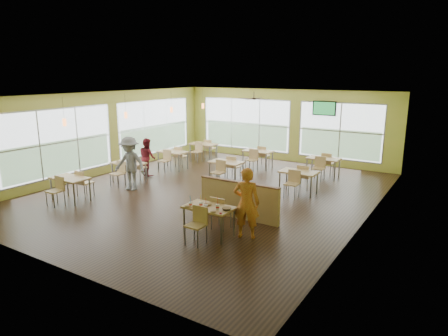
# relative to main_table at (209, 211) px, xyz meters

# --- Properties ---
(room) EXTENTS (12.00, 12.04, 3.20)m
(room) POSITION_rel_main_table_xyz_m (-2.00, 3.00, 0.97)
(room) COLOR black
(room) RESTS_ON ground
(window_bays) EXTENTS (9.24, 10.24, 2.38)m
(window_bays) POSITION_rel_main_table_xyz_m (-4.65, 6.08, 0.85)
(window_bays) COLOR white
(window_bays) RESTS_ON room
(main_table) EXTENTS (1.22, 1.52, 0.87)m
(main_table) POSITION_rel_main_table_xyz_m (0.00, 0.00, 0.00)
(main_table) COLOR tan
(main_table) RESTS_ON floor
(half_wall_divider) EXTENTS (2.40, 0.14, 1.04)m
(half_wall_divider) POSITION_rel_main_table_xyz_m (0.00, 1.45, -0.11)
(half_wall_divider) COLOR tan
(half_wall_divider) RESTS_ON floor
(dining_tables) EXTENTS (6.92, 8.72, 0.87)m
(dining_tables) POSITION_rel_main_table_xyz_m (-3.05, 4.71, -0.00)
(dining_tables) COLOR tan
(dining_tables) RESTS_ON floor
(pendant_lights) EXTENTS (0.11, 7.31, 0.86)m
(pendant_lights) POSITION_rel_main_table_xyz_m (-5.20, 3.68, 1.82)
(pendant_lights) COLOR #2D2119
(pendant_lights) RESTS_ON ceiling
(ceiling_fan) EXTENTS (1.25, 1.25, 0.29)m
(ceiling_fan) POSITION_rel_main_table_xyz_m (-2.00, 6.00, 2.32)
(ceiling_fan) COLOR #2D2119
(ceiling_fan) RESTS_ON ceiling
(tv_backwall) EXTENTS (1.00, 0.07, 0.60)m
(tv_backwall) POSITION_rel_main_table_xyz_m (-0.20, 8.90, 1.82)
(tv_backwall) COLOR black
(tv_backwall) RESTS_ON wall_back
(man_plaid) EXTENTS (0.74, 0.61, 1.74)m
(man_plaid) POSITION_rel_main_table_xyz_m (0.81, 0.40, 0.24)
(man_plaid) COLOR #CE4516
(man_plaid) RESTS_ON floor
(patron_maroon) EXTENTS (0.87, 0.79, 1.46)m
(patron_maroon) POSITION_rel_main_table_xyz_m (-5.35, 3.64, 0.10)
(patron_maroon) COLOR maroon
(patron_maroon) RESTS_ON floor
(patron_grey) EXTENTS (1.27, 0.85, 1.83)m
(patron_grey) POSITION_rel_main_table_xyz_m (-4.48, 1.86, 0.29)
(patron_grey) COLOR slate
(patron_grey) RESTS_ON floor
(cup_blue) EXTENTS (0.08, 0.08, 0.30)m
(cup_blue) POSITION_rel_main_table_xyz_m (-0.38, -0.23, 0.18)
(cup_blue) COLOR white
(cup_blue) RESTS_ON main_table
(cup_yellow) EXTENTS (0.09, 0.09, 0.32)m
(cup_yellow) POSITION_rel_main_table_xyz_m (-0.15, -0.12, 0.18)
(cup_yellow) COLOR white
(cup_yellow) RESTS_ON main_table
(cup_red_near) EXTENTS (0.09, 0.09, 0.32)m
(cup_red_near) POSITION_rel_main_table_xyz_m (0.06, -0.21, 0.18)
(cup_red_near) COLOR white
(cup_red_near) RESTS_ON main_table
(cup_red_far) EXTENTS (0.09, 0.09, 0.34)m
(cup_red_far) POSITION_rel_main_table_xyz_m (0.30, -0.07, 0.19)
(cup_red_far) COLOR white
(cup_red_far) RESTS_ON main_table
(food_basket) EXTENTS (0.22, 0.22, 0.05)m
(food_basket) POSITION_rel_main_table_xyz_m (0.49, 0.03, 0.15)
(food_basket) COLOR black
(food_basket) RESTS_ON main_table
(ketchup_cup) EXTENTS (0.06, 0.06, 0.03)m
(ketchup_cup) POSITION_rel_main_table_xyz_m (0.51, -0.27, 0.13)
(ketchup_cup) COLOR #9B0A15
(ketchup_cup) RESTS_ON main_table
(wrapper_left) EXTENTS (0.17, 0.16, 0.04)m
(wrapper_left) POSITION_rel_main_table_xyz_m (-0.42, -0.30, 0.14)
(wrapper_left) COLOR olive
(wrapper_left) RESTS_ON main_table
(wrapper_mid) EXTENTS (0.24, 0.22, 0.05)m
(wrapper_mid) POSITION_rel_main_table_xyz_m (-0.08, 0.07, 0.14)
(wrapper_mid) COLOR olive
(wrapper_mid) RESTS_ON main_table
(wrapper_right) EXTENTS (0.17, 0.16, 0.04)m
(wrapper_right) POSITION_rel_main_table_xyz_m (0.32, -0.30, 0.14)
(wrapper_right) COLOR olive
(wrapper_right) RESTS_ON main_table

